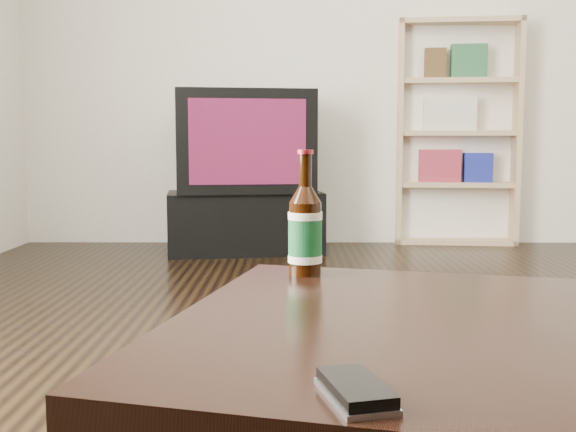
{
  "coord_description": "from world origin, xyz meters",
  "views": [
    {
      "loc": [
        -0.72,
        -1.51,
        0.67
      ],
      "look_at": [
        -0.73,
        -0.35,
        0.55
      ],
      "focal_mm": 42.0,
      "sensor_mm": 36.0,
      "label": 1
    }
  ],
  "objects_px": {
    "tv_stand": "(245,222)",
    "phone": "(356,391)",
    "beer_bottle": "(305,231)",
    "bookshelf": "(454,129)",
    "tv": "(244,142)"
  },
  "relations": [
    {
      "from": "bookshelf",
      "to": "tv",
      "type": "bearing_deg",
      "value": -155.6
    },
    {
      "from": "tv_stand",
      "to": "tv",
      "type": "height_order",
      "value": "tv"
    },
    {
      "from": "tv",
      "to": "bookshelf",
      "type": "distance_m",
      "value": 1.46
    },
    {
      "from": "beer_bottle",
      "to": "phone",
      "type": "xyz_separation_m",
      "value": [
        0.03,
        -0.58,
        -0.07
      ]
    },
    {
      "from": "beer_bottle",
      "to": "tv",
      "type": "bearing_deg",
      "value": 95.97
    },
    {
      "from": "tv_stand",
      "to": "phone",
      "type": "bearing_deg",
      "value": -92.97
    },
    {
      "from": "tv",
      "to": "phone",
      "type": "height_order",
      "value": "tv"
    },
    {
      "from": "tv",
      "to": "bookshelf",
      "type": "relative_size",
      "value": 0.6
    },
    {
      "from": "tv_stand",
      "to": "phone",
      "type": "distance_m",
      "value": 3.56
    },
    {
      "from": "tv",
      "to": "bookshelf",
      "type": "height_order",
      "value": "bookshelf"
    },
    {
      "from": "tv_stand",
      "to": "bookshelf",
      "type": "relative_size",
      "value": 0.63
    },
    {
      "from": "tv_stand",
      "to": "tv",
      "type": "bearing_deg",
      "value": -90.0
    },
    {
      "from": "tv",
      "to": "beer_bottle",
      "type": "xyz_separation_m",
      "value": [
        0.31,
        -2.95,
        -0.16
      ]
    },
    {
      "from": "tv_stand",
      "to": "phone",
      "type": "xyz_separation_m",
      "value": [
        0.34,
        -3.53,
        0.26
      ]
    },
    {
      "from": "beer_bottle",
      "to": "bookshelf",
      "type": "bearing_deg",
      "value": 72.52
    }
  ]
}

